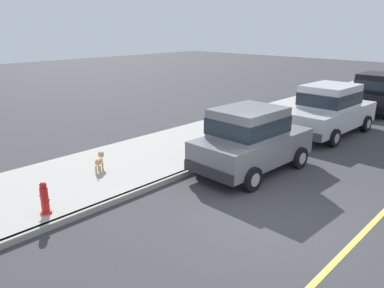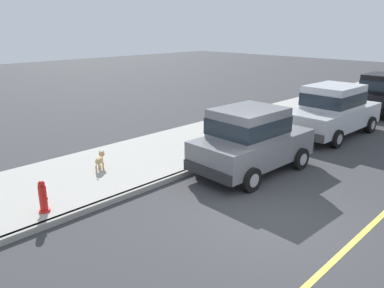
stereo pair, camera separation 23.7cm
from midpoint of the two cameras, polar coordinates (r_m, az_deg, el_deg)
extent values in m
plane|color=#38383A|center=(8.62, 11.89, -10.93)|extent=(80.00, 80.00, 0.00)
cube|color=gray|center=(10.41, -3.21, -4.99)|extent=(0.16, 64.00, 0.14)
cube|color=#A8A59E|center=(11.70, -9.30, -2.62)|extent=(3.60, 64.00, 0.14)
cube|color=#E0D64C|center=(8.03, 21.90, -14.12)|extent=(0.12, 57.60, 0.01)
cube|color=slate|center=(10.95, 8.48, -0.51)|extent=(1.85, 3.76, 0.76)
cube|color=slate|center=(10.54, 7.84, 3.23)|extent=(1.58, 1.95, 0.80)
cube|color=#19232D|center=(10.55, 7.83, 2.92)|extent=(1.62, 1.99, 0.44)
cube|color=#252527|center=(12.44, 13.46, 0.25)|extent=(1.69, 0.26, 0.28)
cube|color=#252527|center=(9.72, 1.95, -4.16)|extent=(1.69, 0.26, 0.28)
cylinder|color=black|center=(12.43, 8.46, -0.15)|extent=(0.24, 0.65, 0.64)
cylinder|color=#9E9EA3|center=(12.43, 8.46, -0.15)|extent=(0.25, 0.36, 0.35)
cylinder|color=black|center=(11.54, 15.26, -2.00)|extent=(0.24, 0.65, 0.64)
cylinder|color=#9E9EA3|center=(11.54, 15.26, -2.00)|extent=(0.25, 0.36, 0.35)
cylinder|color=black|center=(10.77, 1.03, -2.75)|extent=(0.24, 0.65, 0.64)
cylinder|color=#9E9EA3|center=(10.77, 1.03, -2.75)|extent=(0.25, 0.36, 0.35)
cylinder|color=black|center=(9.73, 8.30, -5.22)|extent=(0.24, 0.65, 0.64)
cylinder|color=#9E9EA3|center=(9.73, 8.30, -5.22)|extent=(0.25, 0.36, 0.35)
cube|color=#EAEACC|center=(12.65, 11.62, 2.32)|extent=(0.28, 0.09, 0.14)
cube|color=#EAEACC|center=(12.11, 15.78, 1.34)|extent=(0.28, 0.09, 0.14)
cube|color=#BCBCC1|center=(15.44, 19.51, 3.96)|extent=(1.93, 4.55, 0.76)
cube|color=#BCBCC1|center=(15.19, 19.65, 6.83)|extent=(1.65, 2.15, 0.84)
cube|color=#19232D|center=(15.20, 19.62, 6.60)|extent=(1.68, 2.19, 0.46)
cube|color=#424243|center=(17.46, 22.64, 4.28)|extent=(1.77, 0.25, 0.28)
cube|color=#424243|center=(13.59, 15.30, 1.56)|extent=(1.77, 0.25, 0.28)
cylinder|color=black|center=(17.13, 18.77, 3.99)|extent=(0.24, 0.65, 0.64)
cylinder|color=#9E9EA3|center=(17.13, 18.77, 3.99)|extent=(0.25, 0.36, 0.35)
cylinder|color=black|center=(16.44, 24.34, 2.81)|extent=(0.24, 0.65, 0.64)
cylinder|color=#9E9EA3|center=(16.44, 24.34, 2.81)|extent=(0.25, 0.36, 0.35)
cylinder|color=black|center=(14.74, 13.83, 2.33)|extent=(0.24, 0.65, 0.64)
cylinder|color=#9E9EA3|center=(14.74, 13.83, 2.33)|extent=(0.25, 0.36, 0.35)
cylinder|color=black|center=(13.93, 20.11, 0.89)|extent=(0.24, 0.65, 0.64)
cylinder|color=#9E9EA3|center=(13.93, 20.11, 0.89)|extent=(0.25, 0.36, 0.35)
cube|color=#EAEACC|center=(17.63, 21.15, 5.75)|extent=(0.28, 0.09, 0.14)
cube|color=#EAEACC|center=(17.22, 24.52, 5.09)|extent=(0.28, 0.09, 0.14)
cube|color=black|center=(20.33, 25.80, 6.28)|extent=(1.81, 3.74, 0.76)
cube|color=black|center=(19.98, 25.88, 8.38)|extent=(1.56, 1.94, 0.80)
cube|color=#19232D|center=(19.99, 25.86, 8.21)|extent=(1.59, 1.98, 0.44)
cube|color=black|center=(18.68, 24.07, 4.90)|extent=(1.69, 0.24, 0.28)
cylinder|color=black|center=(21.72, 24.41, 6.05)|extent=(0.24, 0.65, 0.64)
cylinder|color=#9E9EA3|center=(21.72, 24.41, 6.05)|extent=(0.25, 0.36, 0.35)
cylinder|color=black|center=(19.58, 22.27, 5.21)|extent=(0.24, 0.65, 0.64)
cylinder|color=#9E9EA3|center=(19.58, 22.27, 5.21)|extent=(0.25, 0.36, 0.35)
cube|color=#EAEACC|center=(22.20, 25.93, 7.37)|extent=(0.28, 0.09, 0.14)
ellipsoid|color=tan|center=(10.89, -14.46, -2.53)|extent=(0.45, 0.46, 0.20)
cylinder|color=tan|center=(11.10, -14.51, -3.21)|extent=(0.05, 0.05, 0.18)
cylinder|color=tan|center=(11.07, -13.91, -3.22)|extent=(0.05, 0.05, 0.18)
cylinder|color=tan|center=(10.85, -14.87, -3.71)|extent=(0.05, 0.05, 0.18)
cylinder|color=tan|center=(10.82, -14.25, -3.73)|extent=(0.05, 0.05, 0.18)
sphere|color=tan|center=(11.13, -14.12, -1.59)|extent=(0.17, 0.17, 0.17)
ellipsoid|color=brown|center=(11.22, -14.00, -1.53)|extent=(0.13, 0.13, 0.06)
cone|color=tan|center=(11.10, -14.42, -1.19)|extent=(0.06, 0.06, 0.07)
cone|color=tan|center=(11.08, -13.92, -1.19)|extent=(0.06, 0.06, 0.07)
cylinder|color=tan|center=(10.64, -14.83, -2.70)|extent=(0.11, 0.11, 0.13)
cylinder|color=red|center=(8.97, -21.81, -9.45)|extent=(0.24, 0.24, 0.06)
cylinder|color=red|center=(8.85, -22.03, -7.68)|extent=(0.17, 0.17, 0.55)
sphere|color=red|center=(8.72, -22.27, -5.80)|extent=(0.15, 0.15, 0.15)
cylinder|color=red|center=(8.94, -22.39, -7.27)|extent=(0.10, 0.07, 0.07)
cylinder|color=red|center=(8.73, -21.72, -7.77)|extent=(0.10, 0.07, 0.07)
camera|label=1|loc=(0.12, -90.64, -0.20)|focal=35.42mm
camera|label=2|loc=(0.12, 89.36, 0.20)|focal=35.42mm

